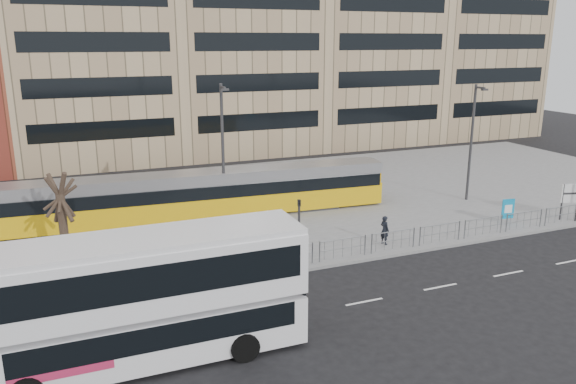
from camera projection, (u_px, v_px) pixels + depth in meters
name	position (u px, v px, depth m)	size (l,w,h in m)	color
ground	(359.00, 262.00, 28.56)	(120.00, 120.00, 0.00)	black
plaza	(275.00, 201.00, 39.26)	(64.00, 24.00, 0.15)	slate
kerb	(359.00, 261.00, 28.59)	(64.00, 0.25, 0.17)	gray
building_row	(209.00, 20.00, 56.35)	(70.40, 18.40, 31.20)	brown
pedestrian_barrier	(388.00, 236.00, 29.49)	(32.07, 0.07, 1.10)	gray
road_markings	(422.00, 290.00, 25.36)	(62.00, 0.12, 0.01)	white
double_decker_bus	(139.00, 297.00, 19.14)	(11.51, 3.03, 4.60)	silver
tram	(196.00, 195.00, 34.96)	(24.78, 4.06, 2.91)	gold
ad_panel	(508.00, 209.00, 33.99)	(0.82, 0.19, 1.53)	#2D2D30
pedestrian	(385.00, 230.00, 30.53)	(0.58, 0.38, 1.60)	black
traffic_light_west	(299.00, 221.00, 28.28)	(0.19, 0.22, 3.10)	#2D2D30
lamp_post_west	(223.00, 147.00, 33.91)	(0.45, 1.04, 8.34)	#2D2D30
lamp_post_east	(472.00, 138.00, 38.12)	(0.45, 1.04, 7.97)	#2D2D30
bare_tree	(57.00, 168.00, 27.52)	(4.38, 4.38, 6.70)	#32221C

